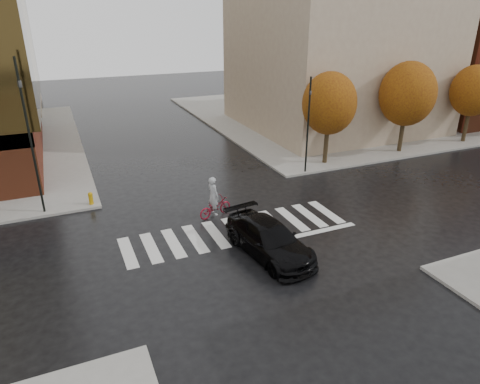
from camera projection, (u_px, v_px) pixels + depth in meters
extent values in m
plane|color=black|center=(240.00, 235.00, 21.56)|extent=(120.00, 120.00, 0.00)
cube|color=gray|center=(339.00, 113.00, 46.95)|extent=(30.00, 30.00, 0.15)
cube|color=silver|center=(236.00, 230.00, 21.98)|extent=(12.00, 3.00, 0.01)
cube|color=gray|center=(338.00, 26.00, 38.56)|extent=(16.00, 16.00, 18.00)
cube|color=brown|center=(470.00, 45.00, 44.34)|extent=(14.00, 14.00, 14.00)
cylinder|color=#302515|center=(326.00, 144.00, 30.86)|extent=(0.32, 0.32, 2.80)
ellipsoid|color=#92570E|center=(329.00, 103.00, 29.72)|extent=(3.80, 3.80, 4.37)
cylinder|color=#302515|center=(401.00, 134.00, 33.42)|extent=(0.32, 0.32, 2.80)
ellipsoid|color=#92570E|center=(408.00, 94.00, 32.22)|extent=(4.20, 4.20, 4.83)
cylinder|color=#302515|center=(466.00, 125.00, 35.98)|extent=(0.32, 0.32, 2.80)
ellipsoid|color=#92570E|center=(473.00, 91.00, 34.87)|extent=(3.60, 3.60, 4.14)
imported|color=black|center=(269.00, 239.00, 19.56)|extent=(2.91, 5.61, 1.55)
imported|color=maroon|center=(215.00, 207.00, 23.33)|extent=(2.14, 1.25, 1.06)
imported|color=#9CA0A4|center=(213.00, 196.00, 23.02)|extent=(0.72, 0.90, 2.16)
cylinder|color=black|center=(30.00, 139.00, 22.12)|extent=(0.12, 0.12, 8.25)
imported|color=black|center=(19.00, 80.00, 20.95)|extent=(0.24, 0.21, 1.03)
cylinder|color=black|center=(308.00, 126.00, 28.37)|extent=(0.12, 0.12, 6.41)
imported|color=black|center=(310.00, 91.00, 27.46)|extent=(0.18, 0.20, 0.80)
cylinder|color=#BD8A0B|center=(91.00, 199.00, 24.50)|extent=(0.24, 0.24, 0.61)
sphere|color=#BD8A0B|center=(90.00, 194.00, 24.38)|extent=(0.26, 0.26, 0.26)
cylinder|color=#4B3D1B|center=(250.00, 220.00, 23.07)|extent=(0.75, 0.75, 0.01)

